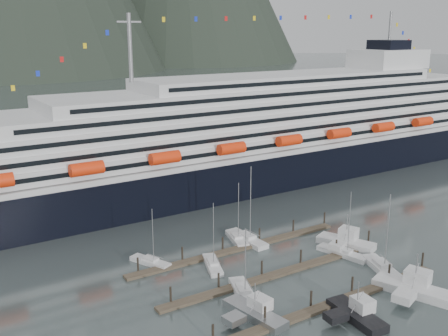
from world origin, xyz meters
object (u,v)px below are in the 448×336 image
at_px(sailboat_b, 213,265).
at_px(sailboat_e, 150,262).
at_px(sailboat_d, 342,253).
at_px(sailboat_h, 381,268).
at_px(trawler_a, 254,313).
at_px(trawler_d, 414,289).
at_px(sailboat_f, 237,239).
at_px(sailboat_g, 247,239).
at_px(trawler_b, 356,314).
at_px(cruise_ship, 264,139).
at_px(trawler_e, 346,242).
at_px(sailboat_c, 243,293).

height_order(sailboat_b, sailboat_e, sailboat_b).
xyz_separation_m(sailboat_b, sailboat_d, (24.00, -9.08, 0.00)).
height_order(sailboat_h, trawler_a, sailboat_h).
bearing_deg(trawler_a, trawler_d, -116.64).
height_order(sailboat_b, trawler_a, sailboat_b).
height_order(sailboat_f, trawler_a, sailboat_f).
xyz_separation_m(sailboat_b, sailboat_g, (12.33, 6.73, 0.04)).
height_order(sailboat_b, sailboat_h, sailboat_h).
bearing_deg(sailboat_h, trawler_a, 111.22).
distance_m(trawler_a, trawler_b, 15.39).
distance_m(cruise_ship, trawler_a, 78.12).
distance_m(trawler_a, trawler_e, 33.71).
bearing_deg(sailboat_c, trawler_a, 178.05).
bearing_deg(trawler_b, sailboat_d, -34.80).
bearing_deg(sailboat_h, trawler_d, -176.00).
bearing_deg(sailboat_c, sailboat_g, -16.92).
bearing_deg(sailboat_c, sailboat_h, -82.99).
distance_m(sailboat_d, trawler_d, 17.60).
relative_size(sailboat_c, sailboat_g, 0.75).
xyz_separation_m(sailboat_e, sailboat_h, (34.55, -24.90, 0.06)).
bearing_deg(sailboat_b, sailboat_e, 71.16).
distance_m(sailboat_b, trawler_d, 35.08).
relative_size(sailboat_h, trawler_e, 1.27).
height_order(sailboat_d, sailboat_f, sailboat_d).
bearing_deg(sailboat_h, sailboat_d, 28.87).
bearing_deg(trawler_b, sailboat_h, -54.84).
bearing_deg(sailboat_g, sailboat_b, 116.50).
relative_size(sailboat_b, sailboat_f, 1.00).
xyz_separation_m(cruise_ship, sailboat_c, (-44.59, -54.70, -11.62)).
xyz_separation_m(sailboat_g, trawler_e, (15.37, -12.92, 0.49)).
height_order(sailboat_f, sailboat_g, sailboat_g).
bearing_deg(trawler_a, sailboat_b, -20.85).
bearing_deg(trawler_a, sailboat_f, -38.10).
bearing_deg(trawler_d, sailboat_d, -24.06).
height_order(trawler_b, trawler_e, trawler_e).
xyz_separation_m(trawler_a, trawler_d, (26.57, -8.28, 0.15)).
distance_m(sailboat_e, sailboat_g, 21.52).
xyz_separation_m(sailboat_d, trawler_b, (-15.01, -17.93, 0.47)).
height_order(sailboat_b, sailboat_d, sailboat_d).
distance_m(cruise_ship, trawler_e, 52.75).
height_order(sailboat_c, sailboat_e, sailboat_c).
xyz_separation_m(sailboat_d, trawler_d, (-1.17, -17.55, 0.57)).
height_order(sailboat_b, trawler_b, sailboat_b).
bearing_deg(sailboat_g, sailboat_c, 141.73).
distance_m(sailboat_h, trawler_d, 9.45).
relative_size(trawler_b, trawler_e, 0.89).
xyz_separation_m(sailboat_b, sailboat_c, (-1.19, -11.78, 0.01)).
xyz_separation_m(cruise_ship, sailboat_h, (-18.03, -60.46, -11.59)).
bearing_deg(sailboat_g, sailboat_e, 86.21).
relative_size(cruise_ship, trawler_d, 15.24).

